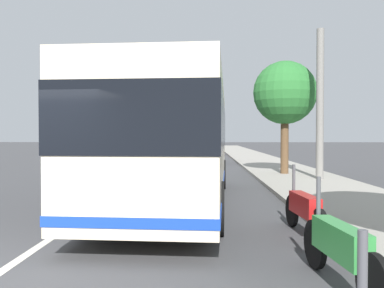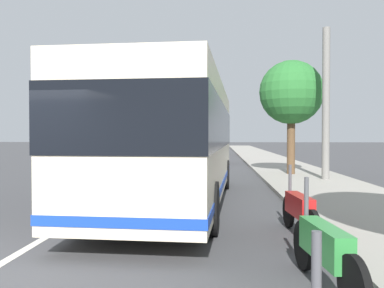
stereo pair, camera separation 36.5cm
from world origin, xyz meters
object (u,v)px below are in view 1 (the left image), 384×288
at_px(motorcycle_angled, 340,248).
at_px(car_far_distant, 197,148).
at_px(car_ahead_same_lane, 196,146).
at_px(roadside_tree_mid_block, 285,93).
at_px(coach_bus, 175,138).
at_px(car_side_street, 200,153).
at_px(utility_pole, 320,106).
at_px(motorcycle_nearest_curb, 304,210).

distance_m(motorcycle_angled, car_far_distant, 32.68).
distance_m(car_ahead_same_lane, roadside_tree_mid_block, 29.67).
bearing_deg(coach_bus, car_ahead_same_lane, 3.60).
height_order(car_side_street, utility_pole, utility_pole).
bearing_deg(roadside_tree_mid_block, car_ahead_same_lane, 9.01).
bearing_deg(coach_bus, motorcycle_angled, -154.85).
bearing_deg(car_far_distant, car_side_street, -174.22).
distance_m(motorcycle_angled, car_side_street, 22.41).
bearing_deg(motorcycle_nearest_curb, coach_bus, 33.31).
height_order(car_far_distant, roadside_tree_mid_block, roadside_tree_mid_block).
distance_m(coach_bus, motorcycle_angled, 6.55).
distance_m(motorcycle_angled, roadside_tree_mid_block, 13.98).
bearing_deg(motorcycle_angled, coach_bus, 15.95).
distance_m(motorcycle_nearest_curb, car_ahead_same_lane, 40.07).
height_order(motorcycle_angled, car_side_street, car_side_street).
bearing_deg(car_side_street, car_ahead_same_lane, -2.44).
relative_size(coach_bus, car_ahead_same_lane, 2.57).
bearing_deg(roadside_tree_mid_block, car_far_distant, 12.69).
xyz_separation_m(motorcycle_angled, roadside_tree_mid_block, (13.45, -1.99, 3.24)).
bearing_deg(motorcycle_angled, roadside_tree_mid_block, -14.38).
relative_size(car_side_street, car_ahead_same_lane, 1.06).
bearing_deg(car_far_distant, motorcycle_nearest_curb, -171.60).
bearing_deg(roadside_tree_mid_block, motorcycle_nearest_curb, 170.75).
distance_m(car_side_street, roadside_tree_mid_block, 10.16).
bearing_deg(car_far_distant, roadside_tree_mid_block, -163.77).
height_order(motorcycle_nearest_curb, car_ahead_same_lane, car_ahead_same_lane).
height_order(motorcycle_angled, roadside_tree_mid_block, roadside_tree_mid_block).
bearing_deg(car_ahead_same_lane, motorcycle_angled, -178.75).
height_order(roadside_tree_mid_block, utility_pole, utility_pole).
height_order(motorcycle_angled, car_ahead_same_lane, car_ahead_same_lane).
bearing_deg(motorcycle_nearest_curb, utility_pole, -22.42).
bearing_deg(utility_pole, car_far_distant, 13.86).
bearing_deg(coach_bus, car_side_street, 1.56).
xyz_separation_m(coach_bus, motorcycle_nearest_curb, (-3.32, -2.62, -1.30)).
distance_m(motorcycle_nearest_curb, roadside_tree_mid_block, 11.43).
relative_size(car_side_street, car_far_distant, 0.93).
height_order(motorcycle_nearest_curb, roadside_tree_mid_block, roadside_tree_mid_block).
bearing_deg(car_ahead_same_lane, roadside_tree_mid_block, -173.27).
distance_m(coach_bus, car_side_street, 16.41).
distance_m(coach_bus, motorcycle_nearest_curb, 4.43).
xyz_separation_m(coach_bus, car_side_street, (16.37, -0.48, -1.08)).
relative_size(car_far_distant, car_ahead_same_lane, 1.13).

